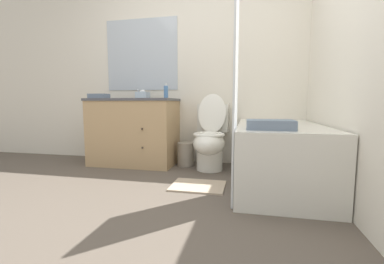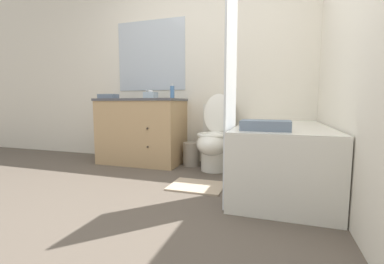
# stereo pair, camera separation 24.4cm
# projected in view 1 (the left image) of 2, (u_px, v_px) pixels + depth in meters

# --- Properties ---
(ground_plane) EXTENTS (14.00, 14.00, 0.00)m
(ground_plane) POSITION_uv_depth(u_px,v_px,m) (153.00, 214.00, 1.79)
(ground_plane) COLOR brown
(wall_back) EXTENTS (8.00, 0.06, 2.50)m
(wall_back) POSITION_uv_depth(u_px,v_px,m) (199.00, 66.00, 3.31)
(wall_back) COLOR silver
(wall_back) RESTS_ON ground_plane
(wall_right) EXTENTS (0.05, 2.68, 2.50)m
(wall_right) POSITION_uv_depth(u_px,v_px,m) (335.00, 47.00, 2.18)
(wall_right) COLOR silver
(wall_right) RESTS_ON ground_plane
(vanity_cabinet) EXTENTS (1.06, 0.61, 0.83)m
(vanity_cabinet) POSITION_uv_depth(u_px,v_px,m) (134.00, 131.00, 3.26)
(vanity_cabinet) COLOR tan
(vanity_cabinet) RESTS_ON ground_plane
(sink_faucet) EXTENTS (0.14, 0.12, 0.12)m
(sink_faucet) POSITION_uv_depth(u_px,v_px,m) (140.00, 96.00, 3.41)
(sink_faucet) COLOR silver
(sink_faucet) RESTS_ON vanity_cabinet
(toilet) EXTENTS (0.37, 0.69, 0.89)m
(toilet) POSITION_uv_depth(u_px,v_px,m) (210.00, 139.00, 2.99)
(toilet) COLOR silver
(toilet) RESTS_ON ground_plane
(bathtub) EXTENTS (0.76, 1.53, 0.57)m
(bathtub) POSITION_uv_depth(u_px,v_px,m) (279.00, 154.00, 2.45)
(bathtub) COLOR silver
(bathtub) RESTS_ON ground_plane
(shower_curtain) EXTENTS (0.01, 0.46, 1.95)m
(shower_curtain) POSITION_uv_depth(u_px,v_px,m) (236.00, 76.00, 1.99)
(shower_curtain) COLOR white
(shower_curtain) RESTS_ON ground_plane
(wastebasket) EXTENTS (0.21, 0.21, 0.29)m
(wastebasket) POSITION_uv_depth(u_px,v_px,m) (186.00, 154.00, 3.19)
(wastebasket) COLOR gray
(wastebasket) RESTS_ON ground_plane
(tissue_box) EXTENTS (0.15, 0.14, 0.11)m
(tissue_box) POSITION_uv_depth(u_px,v_px,m) (143.00, 95.00, 3.28)
(tissue_box) COLOR silver
(tissue_box) RESTS_ON vanity_cabinet
(soap_dispenser) EXTENTS (0.05, 0.05, 0.18)m
(soap_dispenser) POSITION_uv_depth(u_px,v_px,m) (166.00, 92.00, 3.12)
(soap_dispenser) COLOR #4C7AB2
(soap_dispenser) RESTS_ON vanity_cabinet
(hand_towel_folded) EXTENTS (0.22, 0.15, 0.06)m
(hand_towel_folded) POSITION_uv_depth(u_px,v_px,m) (99.00, 96.00, 3.13)
(hand_towel_folded) COLOR slate
(hand_towel_folded) RESTS_ON vanity_cabinet
(bath_towel_folded) EXTENTS (0.35, 0.22, 0.07)m
(bath_towel_folded) POSITION_uv_depth(u_px,v_px,m) (270.00, 125.00, 1.93)
(bath_towel_folded) COLOR slate
(bath_towel_folded) RESTS_ON bathtub
(bath_mat) EXTENTS (0.49, 0.38, 0.02)m
(bath_mat) POSITION_uv_depth(u_px,v_px,m) (198.00, 186.00, 2.38)
(bath_mat) COLOR tan
(bath_mat) RESTS_ON ground_plane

